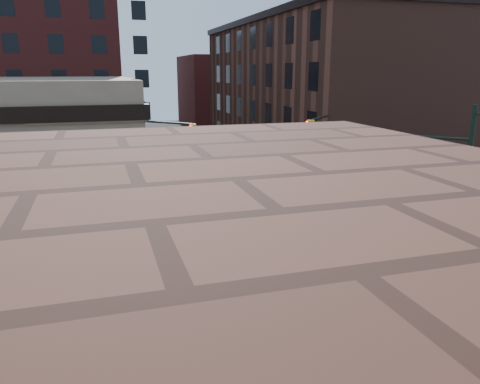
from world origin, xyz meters
TOP-DOWN VIEW (x-y plane):
  - ground at (0.00, 0.00)m, footprint 140.00×140.00m
  - sidewalk_ne at (23.00, 32.75)m, footprint 34.00×54.50m
  - apartment_block at (-18.50, 40.00)m, footprint 25.00×25.00m
  - commercial_row_ne at (13.00, 22.50)m, footprint 14.00×34.00m
  - filler_nw at (-16.00, 62.00)m, footprint 20.00×18.00m
  - filler_ne at (14.00, 58.00)m, footprint 16.00×16.00m
  - signal_pole_se at (6.04, -5.52)m, footprint 5.40×5.27m
  - signal_pole_nw at (-5.85, 5.34)m, footprint 3.58×3.67m
  - signal_pole_ne at (5.84, 5.35)m, footprint 3.67×3.58m
  - tree_ne_near at (7.50, 26.00)m, footprint 3.00×3.00m
  - tree_ne_far at (7.50, 34.00)m, footprint 3.00×3.00m
  - police_car at (2.13, 0.35)m, footprint 5.86×5.14m
  - pickup at (-4.04, 7.85)m, footprint 5.94×3.51m
  - parked_car_wnear at (-4.26, 23.56)m, footprint 1.88×4.06m
  - parked_car_wfar at (-2.50, 29.44)m, footprint 1.66×4.29m
  - parked_car_wdeep at (-4.51, 43.79)m, footprint 2.32×5.21m
  - parked_car_enear at (3.32, 25.31)m, footprint 1.50×4.25m
  - parked_car_efar at (5.50, 37.26)m, footprint 2.40×4.67m
  - pedestrian_a at (-8.21, 8.10)m, footprint 0.65×0.50m
  - pedestrian_b at (-9.75, 6.00)m, footprint 0.86×0.67m
  - pedestrian_c at (-12.40, 6.00)m, footprint 1.26×0.85m
  - barrel_road at (1.49, 4.71)m, footprint 0.52×0.52m
  - barrel_bank at (-5.50, 5.69)m, footprint 0.80×0.80m
  - barricade_se_b at (6.71, -7.32)m, footprint 0.72×1.24m
  - barricade_nw_a at (-6.50, 5.70)m, footprint 1.17×0.63m
  - barricade_nw_b at (-10.95, 5.74)m, footprint 1.17×0.70m

SIDE VIEW (x-z plane):
  - ground at x=0.00m, z-range 0.00..0.00m
  - sidewalk_ne at x=23.00m, z-range 0.00..0.15m
  - barrel_road at x=1.49m, z-range 0.00..0.92m
  - barrel_bank at x=-5.50m, z-range 0.00..1.10m
  - barricade_nw_b at x=-10.95m, z-range 0.15..0.98m
  - barricade_nw_a at x=-6.50m, z-range 0.15..1.01m
  - barricade_se_b at x=6.71m, z-range 0.15..1.03m
  - parked_car_wnear at x=-4.26m, z-range 0.00..1.35m
  - parked_car_wfar at x=-2.50m, z-range 0.00..1.39m
  - parked_car_enear at x=3.32m, z-range 0.00..1.40m
  - parked_car_wdeep at x=-4.51m, z-range 0.00..1.48m
  - parked_car_efar at x=5.50m, z-range 0.00..1.52m
  - pickup at x=-4.04m, z-range 0.00..1.55m
  - police_car at x=2.13m, z-range 0.00..1.62m
  - pedestrian_a at x=-8.21m, z-range 0.15..1.76m
  - pedestrian_b at x=-9.75m, z-range 0.15..1.90m
  - pedestrian_c at x=-12.40m, z-range 0.15..2.14m
  - tree_ne_near at x=7.50m, z-range 1.06..5.91m
  - tree_ne_far at x=7.50m, z-range 1.06..5.91m
  - signal_pole_nw at x=-5.85m, z-range 0.34..8.34m
  - signal_pole_ne at x=5.84m, z-range 0.34..8.34m
  - signal_pole_se at x=6.04m, z-range 0.61..8.61m
  - filler_ne at x=14.00m, z-range 0.00..12.00m
  - commercial_row_ne at x=13.00m, z-range 0.00..14.00m
  - filler_nw at x=-16.00m, z-range 0.00..16.00m
  - apartment_block at x=-18.50m, z-range 0.00..24.00m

